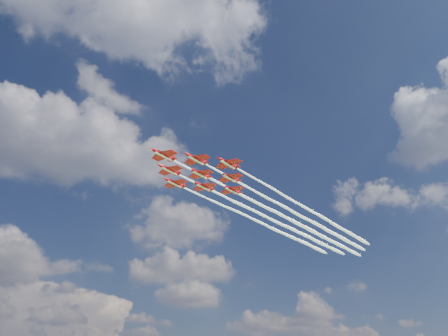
# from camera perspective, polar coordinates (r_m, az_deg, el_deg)

# --- Properties ---
(jet_lead) EXTENTS (99.74, 75.69, 2.80)m
(jet_lead) POSITION_cam_1_polar(r_m,az_deg,el_deg) (188.94, 4.88, -4.83)
(jet_lead) COLOR red
(jet_row2_port) EXTENTS (99.74, 75.69, 2.80)m
(jet_row2_port) POSITION_cam_1_polar(r_m,az_deg,el_deg) (193.06, 8.07, -5.15)
(jet_row2_port) COLOR red
(jet_row2_starb) EXTENTS (99.74, 75.69, 2.80)m
(jet_row2_starb) POSITION_cam_1_polar(r_m,az_deg,el_deg) (199.56, 4.87, -6.05)
(jet_row2_starb) COLOR red
(jet_row3_port) EXTENTS (99.74, 75.69, 2.80)m
(jet_row3_port) POSITION_cam_1_polar(r_m,az_deg,el_deg) (197.76, 11.12, -5.44)
(jet_row3_port) COLOR red
(jet_row3_centre) EXTENTS (99.74, 75.69, 2.80)m
(jet_row3_centre) POSITION_cam_1_polar(r_m,az_deg,el_deg) (203.69, 7.89, -6.33)
(jet_row3_centre) COLOR red
(jet_row3_starb) EXTENTS (99.74, 75.69, 2.80)m
(jet_row3_starb) POSITION_cam_1_polar(r_m,az_deg,el_deg) (210.27, 4.85, -7.15)
(jet_row3_starb) COLOR red
(jet_row4_port) EXTENTS (99.74, 75.69, 2.80)m
(jet_row4_port) POSITION_cam_1_polar(r_m,az_deg,el_deg) (208.36, 10.79, -6.58)
(jet_row4_port) COLOR red
(jet_row4_starb) EXTENTS (99.74, 75.69, 2.80)m
(jet_row4_starb) POSITION_cam_1_polar(r_m,az_deg,el_deg) (214.40, 7.73, -7.40)
(jet_row4_starb) COLOR red
(jet_tail) EXTENTS (99.74, 75.69, 2.80)m
(jet_tail) POSITION_cam_1_polar(r_m,az_deg,el_deg) (219.04, 10.50, -7.61)
(jet_tail) COLOR red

